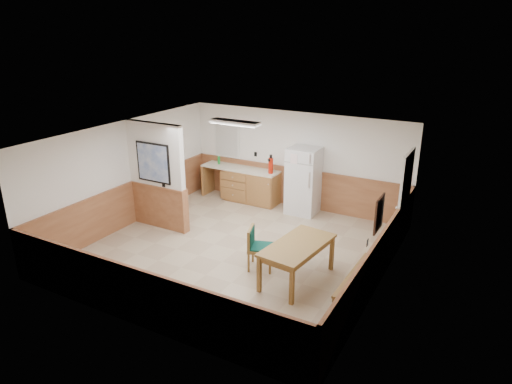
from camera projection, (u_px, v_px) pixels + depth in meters
The scene contains 20 objects.
ground at pixel (237, 250), 9.72m from camera, with size 6.00×6.00×0.00m, color tan.
ceiling at pixel (235, 135), 8.86m from camera, with size 6.00×6.00×0.02m, color white.
back_wall at pixel (296, 160), 11.76m from camera, with size 6.00×0.02×2.50m, color white.
right_wall at pixel (384, 224), 7.93m from camera, with size 0.02×6.00×2.50m, color white.
left_wall at pixel (127, 174), 10.65m from camera, with size 0.02×6.00×2.50m, color white.
wainscot_back at pixel (295, 188), 12.00m from camera, with size 6.00×0.04×1.00m, color #A46841.
wainscot_right at pixel (379, 262), 8.20m from camera, with size 0.04×6.00×1.00m, color #A46841.
wainscot_left at pixel (130, 204), 10.90m from camera, with size 0.04×6.00×1.00m, color #A46841.
partition_wall at pixel (157, 177), 10.48m from camera, with size 1.50×0.20×2.50m.
kitchen_counter at pixel (250, 185), 12.32m from camera, with size 2.20×0.61×1.00m.
exterior_door at pixel (404, 200), 9.58m from camera, with size 0.07×1.02×2.15m.
kitchen_window at pixel (227, 140), 12.59m from camera, with size 0.80×0.04×1.00m.
wall_painting at pixel (379, 214), 7.60m from camera, with size 0.04×0.50×0.60m.
fluorescent_fixture at pixel (235, 122), 10.32m from camera, with size 1.20×0.30×0.09m.
refrigerator at pixel (303, 181), 11.43m from camera, with size 0.76×0.73×1.70m.
dining_table at pixel (298, 249), 8.36m from camera, with size 0.99×1.68×0.75m.
dining_bench at pixel (360, 280), 7.90m from camera, with size 0.42×1.74×0.45m.
dining_chair at pixel (257, 245), 8.87m from camera, with size 0.77×0.63×0.85m.
fire_extinguisher at pixel (271, 165), 11.78m from camera, with size 0.16×0.16×0.50m.
soap_bottle at pixel (219, 160), 12.63m from camera, with size 0.07×0.07×0.22m, color #1A9230.
Camera 1 is at (4.55, -7.44, 4.49)m, focal length 32.00 mm.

